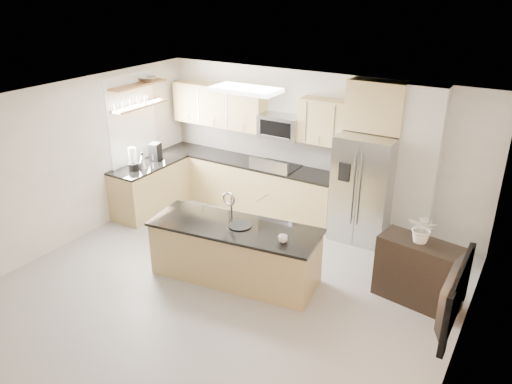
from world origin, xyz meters
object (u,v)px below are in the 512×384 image
Objects in this scene: island at (235,252)px; credenza at (419,272)px; microwave at (280,127)px; blender at (133,160)px; cup at (283,239)px; platter at (240,226)px; kettle at (143,161)px; coffee_maker at (155,152)px; refrigerator at (364,188)px; range at (276,190)px; flower_vase at (424,221)px; bowl at (147,78)px; television at (445,293)px.

island is 2.53m from credenza.
microwave reaches higher than island.
credenza is at bearing 0.44° from blender.
microwave is 2.65m from island.
cup is 0.38× the size of platter.
microwave is 0.68× the size of credenza.
cup is at bearing -16.29° from kettle.
coffee_maker is at bearing -177.37° from credenza.
cup is at bearing -143.47° from credenza.
blender is (-2.07, -1.55, -0.53)m from microwave.
refrigerator is 6.47× the size of kettle.
platter is (0.61, -2.14, 0.37)m from range.
island is 2.26× the size of credenza.
range is 1.71m from refrigerator.
range is at bearing 34.58° from blender.
coffee_maker is (-0.07, 0.42, 0.03)m from kettle.
flower_vase is at bearing 177.98° from credenza.
island is 3.03m from coffee_maker.
television is (5.76, -2.41, -1.04)m from bowl.
television is (1.85, -3.07, 0.46)m from refrigerator.
refrigerator is 3.88m from kettle.
refrigerator is at bearing 142.75° from credenza.
television is at bearing -58.96° from refrigerator.
blender is 1.29× the size of coffee_maker.
credenza is 2.70× the size of blender.
refrigerator reaches higher than platter.
refrigerator reaches higher than range.
range reaches higher than cup.
microwave is 2.76× the size of kettle.
range is at bearing 17.59° from bowl.
credenza is 4.03× the size of kettle.
credenza is at bearing 10.51° from island.
bowl is (-2.25, -0.71, 1.91)m from range.
blender is (-2.07, -1.43, 0.63)m from range.
refrigerator is at bearing 20.33° from blender.
refrigerator is 4.24m from bowl.
coffee_maker is at bearing -158.34° from range.
kettle is at bearing 71.33° from television.
cup reaches higher than platter.
television reaches higher than flower_vase.
cup is 0.30× the size of blender.
platter is 0.54× the size of flower_vase.
island is 2.33× the size of television.
island is 3.25m from television.
flower_vase reaches higher than credenza.
refrigerator reaches higher than island.
cup is (-0.32, -2.19, -0.00)m from refrigerator.
blender is 4.99m from flower_vase.
flower_vase reaches higher than range.
television is (5.58, -1.69, 0.25)m from blender.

